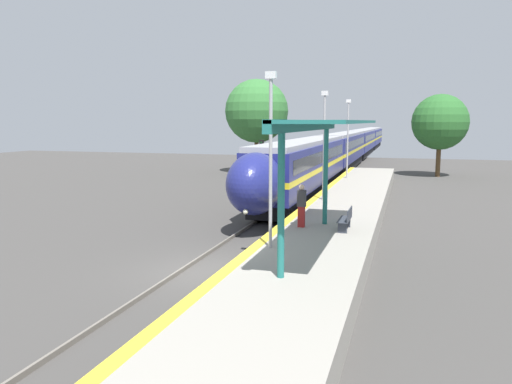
# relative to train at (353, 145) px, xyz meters

# --- Properties ---
(ground_plane) EXTENTS (120.00, 120.00, 0.00)m
(ground_plane) POSITION_rel_train_xyz_m (0.00, -49.65, -2.34)
(ground_plane) COLOR #423F3D
(rail_left) EXTENTS (0.08, 90.00, 0.15)m
(rail_left) POSITION_rel_train_xyz_m (-0.72, -49.65, -2.26)
(rail_left) COLOR slate
(rail_left) RESTS_ON ground_plane
(rail_right) EXTENTS (0.08, 90.00, 0.15)m
(rail_right) POSITION_rel_train_xyz_m (0.72, -49.65, -2.26)
(rail_right) COLOR slate
(rail_right) RESTS_ON ground_plane
(train) EXTENTS (2.74, 90.33, 4.08)m
(train) POSITION_rel_train_xyz_m (0.00, 0.00, 0.00)
(train) COLOR black
(train) RESTS_ON ground_plane
(platform_right) EXTENTS (4.03, 64.00, 1.00)m
(platform_right) POSITION_rel_train_xyz_m (3.69, -49.65, -1.84)
(platform_right) COLOR gray
(platform_right) RESTS_ON ground_plane
(platform_bench) EXTENTS (0.44, 1.56, 0.89)m
(platform_bench) POSITION_rel_train_xyz_m (4.61, -45.70, -0.87)
(platform_bench) COLOR #2D333D
(platform_bench) RESTS_ON platform_right
(person_waiting) EXTENTS (0.36, 0.24, 1.79)m
(person_waiting) POSITION_rel_train_xyz_m (2.74, -45.62, -0.40)
(person_waiting) COLOR maroon
(person_waiting) RESTS_ON platform_right
(railway_signal) EXTENTS (0.28, 0.28, 4.13)m
(railway_signal) POSITION_rel_train_xyz_m (-2.53, -33.53, 0.20)
(railway_signal) COLOR #59595E
(railway_signal) RESTS_ON ground_plane
(lamppost_near) EXTENTS (0.36, 0.20, 6.02)m
(lamppost_near) POSITION_rel_train_xyz_m (2.39, -49.25, 2.07)
(lamppost_near) COLOR #9E9EA3
(lamppost_near) RESTS_ON platform_right
(lamppost_mid) EXTENTS (0.36, 0.20, 6.02)m
(lamppost_mid) POSITION_rel_train_xyz_m (2.39, -37.99, 2.07)
(lamppost_mid) COLOR #9E9EA3
(lamppost_mid) RESTS_ON platform_right
(lamppost_far) EXTENTS (0.36, 0.20, 6.02)m
(lamppost_far) POSITION_rel_train_xyz_m (2.39, -26.73, 2.07)
(lamppost_far) COLOR #9E9EA3
(lamppost_far) RESTS_ON platform_right
(station_canopy) EXTENTS (2.02, 10.75, 4.42)m
(station_canopy) POSITION_rel_train_xyz_m (4.14, -48.57, 2.76)
(station_canopy) COLOR #1E6B66
(station_canopy) RESTS_ON platform_right
(background_tree_left) EXTENTS (6.52, 6.52, 9.67)m
(background_tree_left) POSITION_rel_train_xyz_m (-8.24, -15.90, 4.06)
(background_tree_left) COLOR brown
(background_tree_left) RESTS_ON ground_plane
(background_tree_right) EXTENTS (5.34, 5.34, 7.96)m
(background_tree_right) POSITION_rel_train_xyz_m (9.72, -14.22, 2.94)
(background_tree_right) COLOR brown
(background_tree_right) RESTS_ON ground_plane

